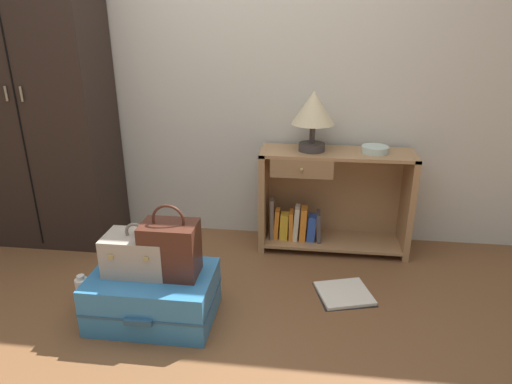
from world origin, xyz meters
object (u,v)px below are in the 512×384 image
object	(u,v)px
table_lamp	(313,111)
suitcase_large	(154,296)
handbag	(170,249)
train_case	(137,253)
wardrobe	(36,88)
bottle	(83,293)
bookshelf	(328,200)
open_book_on_floor	(344,294)
bowl	(375,149)

from	to	relation	value
table_lamp	suitcase_large	size ratio (longest dim) A/B	0.60
handbag	train_case	bearing A→B (deg)	177.33
train_case	handbag	bearing A→B (deg)	-2.67
wardrobe	bottle	xyz separation A→B (m)	(0.60, -0.83, -0.98)
wardrobe	suitcase_large	bearing A→B (deg)	-40.15
wardrobe	handbag	distance (m)	1.56
bottle	wardrobe	bearing A→B (deg)	126.17
bookshelf	bottle	xyz separation A→B (m)	(-1.34, -0.90, -0.25)
bottle	open_book_on_floor	size ratio (longest dim) A/B	0.55
suitcase_large	handbag	bearing A→B (deg)	7.48
wardrobe	bottle	bearing A→B (deg)	-53.83
bowl	suitcase_large	xyz separation A→B (m)	(-1.20, -0.92, -0.59)
suitcase_large	bottle	world-z (taller)	suitcase_large
table_lamp	bookshelf	bearing A→B (deg)	10.71
open_book_on_floor	bowl	bearing A→B (deg)	73.00
handbag	suitcase_large	bearing A→B (deg)	-172.52
handbag	open_book_on_floor	bearing A→B (deg)	19.44
bookshelf	suitcase_large	bearing A→B (deg)	-134.52
suitcase_large	open_book_on_floor	world-z (taller)	suitcase_large
train_case	open_book_on_floor	world-z (taller)	train_case
wardrobe	handbag	world-z (taller)	wardrobe
bookshelf	bowl	xyz separation A→B (m)	(0.28, -0.02, 0.37)
bowl	open_book_on_floor	bearing A→B (deg)	-107.00
wardrobe	handbag	bearing A→B (deg)	-36.93
handbag	open_book_on_floor	distance (m)	1.05
open_book_on_floor	suitcase_large	bearing A→B (deg)	-161.75
bottle	handbag	bearing A→B (deg)	-2.54
bookshelf	bottle	distance (m)	1.63
train_case	open_book_on_floor	xyz separation A→B (m)	(1.10, 0.31, -0.36)
bookshelf	open_book_on_floor	world-z (taller)	bookshelf
bookshelf	table_lamp	size ratio (longest dim) A/B	2.60
bowl	bottle	size ratio (longest dim) A/B	0.84
bookshelf	handbag	bearing A→B (deg)	-131.44
table_lamp	suitcase_large	bearing A→B (deg)	-131.05
wardrobe	open_book_on_floor	bearing A→B (deg)	-14.44
wardrobe	open_book_on_floor	world-z (taller)	wardrobe
bookshelf	open_book_on_floor	size ratio (longest dim) A/B	2.69
bowl	wardrobe	bearing A→B (deg)	-178.54
table_lamp	open_book_on_floor	world-z (taller)	table_lamp
wardrobe	bookshelf	world-z (taller)	wardrobe
bottle	table_lamp	bearing A→B (deg)	35.80
table_lamp	suitcase_large	xyz separation A→B (m)	(-0.80, -0.91, -0.82)
train_case	table_lamp	bearing A→B (deg)	45.65
table_lamp	bottle	distance (m)	1.73
suitcase_large	train_case	size ratio (longest dim) A/B	1.98
bottle	open_book_on_floor	bearing A→B (deg)	11.74
suitcase_large	table_lamp	bearing A→B (deg)	48.95
bowl	suitcase_large	size ratio (longest dim) A/B	0.26
wardrobe	train_case	size ratio (longest dim) A/B	6.60
wardrobe	bowl	bearing A→B (deg)	1.46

